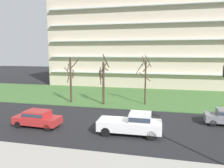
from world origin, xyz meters
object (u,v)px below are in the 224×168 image
Objects in this scene: tree_far_left at (71,79)px; tree_center at (145,79)px; tree_left at (103,80)px; pickup_white_near_left at (132,123)px; sedan_red_center_right at (37,118)px.

tree_center is at bearing 6.05° from tree_far_left.
pickup_white_near_left is (5.21, -9.83, -2.29)m from tree_left.
sedan_red_center_right is (-9.04, -0.00, -0.14)m from pickup_white_near_left.
pickup_white_near_left is (-0.22, -10.93, -2.48)m from tree_center.
tree_center reaches higher than sedan_red_center_right.
tree_left reaches higher than pickup_white_near_left.
tree_left is 11.36m from pickup_white_near_left.
tree_center is 1.23× the size of pickup_white_near_left.
sedan_red_center_right is (-3.83, -9.83, -2.44)m from tree_left.
tree_far_left is at bearing 179.62° from tree_left.
tree_far_left reaches higher than sedan_red_center_right.
tree_far_left is at bearing 134.20° from pickup_white_near_left.
tree_left is 1.25× the size of pickup_white_near_left.
tree_left is at bearing -168.53° from tree_center.
tree_far_left is 10.22m from sedan_red_center_right.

